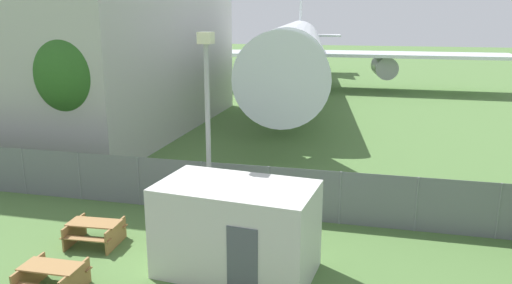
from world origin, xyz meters
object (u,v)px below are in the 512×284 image
at_px(picnic_bench_near_cabin, 52,276).
at_px(tree_left_of_cabin, 78,74).
at_px(picnic_bench_open_grass, 95,231).
at_px(portable_cabin, 237,229).
at_px(airplane, 296,48).

height_order(picnic_bench_near_cabin, tree_left_of_cabin, tree_left_of_cabin).
bearing_deg(picnic_bench_open_grass, picnic_bench_near_cabin, -81.06).
bearing_deg(picnic_bench_near_cabin, tree_left_of_cabin, 117.99).
bearing_deg(tree_left_of_cabin, picnic_bench_open_grass, -56.03).
distance_m(portable_cabin, picnic_bench_open_grass, 4.98).
xyz_separation_m(airplane, picnic_bench_near_cabin, (-0.41, -36.72, -3.67)).
bearing_deg(picnic_bench_near_cabin, airplane, 89.36).
relative_size(picnic_bench_near_cabin, picnic_bench_open_grass, 0.93).
bearing_deg(picnic_bench_near_cabin, picnic_bench_open_grass, 98.94).
bearing_deg(tree_left_of_cabin, portable_cabin, -38.97).
relative_size(airplane, tree_left_of_cabin, 7.46).
xyz_separation_m(portable_cabin, picnic_bench_open_grass, (-4.87, 0.58, -0.83)).
height_order(airplane, picnic_bench_near_cabin, airplane).
bearing_deg(tree_left_of_cabin, picnic_bench_near_cabin, -62.01).
distance_m(airplane, tree_left_of_cabin, 27.16).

